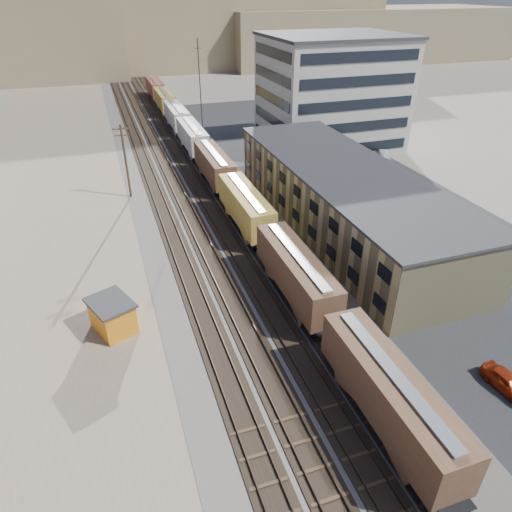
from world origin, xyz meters
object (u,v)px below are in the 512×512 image
object	(u,v)px
freight_train	(202,149)
parked_car_red	(508,382)
parked_car_blue	(326,139)
maintenance_shed	(112,315)
utility_pole_north	(126,160)

from	to	relation	value
freight_train	parked_car_red	xyz separation A→B (m)	(10.08, -53.46, -2.11)
freight_train	parked_car_red	world-z (taller)	freight_train
parked_car_red	parked_car_blue	world-z (taller)	parked_car_blue
maintenance_shed	parked_car_red	bearing A→B (deg)	-31.29
freight_train	parked_car_red	distance (m)	54.44
maintenance_shed	parked_car_red	world-z (taller)	maintenance_shed
freight_train	parked_car_blue	distance (m)	24.99
freight_train	parked_car_red	bearing A→B (deg)	-79.32
utility_pole_north	maintenance_shed	world-z (taller)	utility_pole_north
utility_pole_north	maintenance_shed	xyz separation A→B (m)	(-4.07, -28.49, -3.81)
utility_pole_north	freight_train	bearing A→B (deg)	35.87
utility_pole_north	parked_car_blue	xyz separation A→B (m)	(36.72, 13.82, -4.49)
maintenance_shed	parked_car_red	xyz separation A→B (m)	(26.45, -16.08, -0.80)
utility_pole_north	maintenance_shed	bearing A→B (deg)	-98.13
freight_train	parked_car_blue	bearing A→B (deg)	11.42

